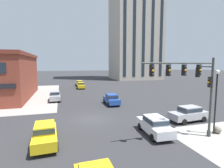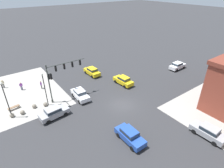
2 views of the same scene
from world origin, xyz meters
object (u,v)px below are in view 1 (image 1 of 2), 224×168
Objects in this scene: car_cross_eastbound at (81,85)px; car_main_mid at (55,96)px; bollard_sphere_curb_a at (217,130)px; car_main_northbound_near at (80,83)px; car_cross_westbound at (155,125)px; car_cross_far at (111,99)px; car_main_southbound_near at (189,113)px; car_parked_curb at (45,133)px; traffic_signal_main at (195,82)px; street_lamp_corner_near at (216,95)px.

car_cross_eastbound is 15.66m from car_main_mid.
car_main_northbound_near is (-8.64, 39.48, 0.58)m from bollard_sphere_curb_a.
bollard_sphere_curb_a is 35.25m from car_cross_eastbound.
car_cross_westbound is 12.69m from car_cross_far.
car_cross_eastbound reaches higher than bollard_sphere_curb_a.
car_main_southbound_near and car_parked_curb have the same top height.
traffic_signal_main reaches higher than car_cross_eastbound.
bollard_sphere_curb_a is at bearing -7.42° from car_parked_curb.
car_main_northbound_near and car_cross_far have the same top height.
street_lamp_corner_near is at bearing -14.86° from car_cross_westbound.
street_lamp_corner_near is at bearing -67.83° from car_cross_far.
street_lamp_corner_near reaches higher than car_main_northbound_near.
car_cross_westbound is 1.00× the size of car_main_mid.
street_lamp_corner_near is 1.31× the size of car_cross_eastbound.
car_main_northbound_near and car_cross_eastbound have the same top height.
car_parked_curb is at bearing 172.26° from street_lamp_corner_near.
car_main_mid is at bearing 126.27° from street_lamp_corner_near.
car_cross_eastbound and car_main_mid have the same top height.
car_main_northbound_near and car_main_mid have the same top height.
car_parked_curb is at bearing -173.44° from car_main_southbound_near.
traffic_signal_main reaches higher than car_main_southbound_near.
bollard_sphere_curb_a is at bearing -75.50° from car_cross_eastbound.
car_cross_eastbound is at bearing 103.77° from street_lamp_corner_near.
car_main_northbound_near is at bearing 98.10° from traffic_signal_main.
car_parked_curb is at bearing -126.56° from car_cross_far.
car_main_northbound_near and car_main_southbound_near have the same top height.
car_main_northbound_near is 1.02× the size of car_cross_far.
car_cross_westbound is (3.06, -32.74, 0.00)m from car_cross_eastbound.
car_main_southbound_near is 1.01× the size of car_parked_curb.
traffic_signal_main is 1.18× the size of street_lamp_corner_near.
street_lamp_corner_near is 1.30× the size of car_main_southbound_near.
car_main_northbound_near is 25.53m from car_cross_far.
car_cross_westbound is (-5.30, 1.41, -2.73)m from street_lamp_corner_near.
car_main_northbound_near and car_parked_curb have the same top height.
car_cross_far is (-6.20, 14.07, 0.58)m from bollard_sphere_curb_a.
car_cross_westbound is at bearing -88.02° from car_cross_far.
car_parked_curb is 1.00× the size of car_main_mid.
car_cross_far is at bearing -82.54° from car_cross_eastbound.
car_main_southbound_near is (2.86, 3.89, -3.94)m from traffic_signal_main.
car_cross_far is (-6.07, 10.37, 0.00)m from car_main_southbound_near.
street_lamp_corner_near is 6.13m from car_cross_westbound.
car_cross_eastbound is at bearing 97.46° from car_cross_far.
car_cross_eastbound is at bearing 104.50° from bollard_sphere_curb_a.
street_lamp_corner_near is at bearing -7.74° from car_parked_curb.
car_cross_eastbound is at bearing -91.98° from car_main_northbound_near.
car_cross_eastbound is 1.00× the size of car_parked_curb.
car_cross_eastbound is 1.01× the size of car_main_mid.
car_main_southbound_near is 1.01× the size of car_cross_eastbound.
bollard_sphere_curb_a is 0.15× the size of car_cross_far.
car_main_southbound_near is 1.03× the size of car_cross_far.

